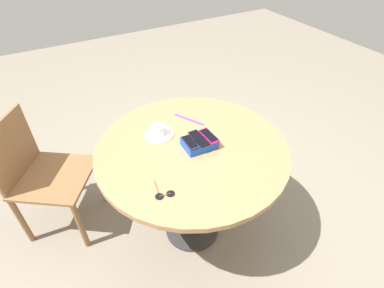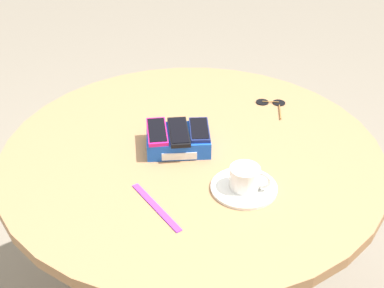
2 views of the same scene
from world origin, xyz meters
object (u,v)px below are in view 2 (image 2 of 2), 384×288
at_px(phone_magenta, 157,131).
at_px(phone_navy, 199,130).
at_px(phone_box, 178,141).
at_px(lanyard_strap, 156,207).
at_px(sunglasses, 272,104).
at_px(coffee_cup, 246,177).
at_px(round_table, 192,178).
at_px(phone_black, 179,132).
at_px(saucer, 244,188).

bearing_deg(phone_magenta, phone_navy, -1.31).
distance_m(phone_box, phone_magenta, 0.06).
xyz_separation_m(phone_box, lanyard_strap, (-0.07, -0.25, -0.02)).
bearing_deg(sunglasses, lanyard_strap, -129.72).
bearing_deg(phone_box, sunglasses, 34.74).
bearing_deg(phone_box, phone_magenta, 173.75).
distance_m(phone_navy, coffee_cup, 0.23).
bearing_deg(round_table, phone_black, 160.77).
xyz_separation_m(round_table, phone_black, (-0.04, 0.01, 0.15)).
height_order(phone_magenta, phone_navy, same).
height_order(phone_navy, saucer, phone_navy).
bearing_deg(saucer, lanyard_strap, -167.66).
xyz_separation_m(phone_magenta, lanyard_strap, (-0.02, -0.26, -0.05)).
relative_size(phone_black, phone_navy, 1.17).
relative_size(saucer, lanyard_strap, 0.81).
bearing_deg(phone_magenta, phone_box, -6.25).
distance_m(round_table, saucer, 0.24).
bearing_deg(sunglasses, saucer, -111.64).
bearing_deg(round_table, coffee_cup, -58.51).
height_order(phone_navy, coffee_cup, coffee_cup).
height_order(phone_box, phone_black, phone_black).
relative_size(round_table, sunglasses, 7.91).
xyz_separation_m(coffee_cup, sunglasses, (0.16, 0.42, -0.04)).
xyz_separation_m(phone_magenta, phone_black, (0.06, -0.01, 0.00)).
bearing_deg(round_table, sunglasses, 39.96).
bearing_deg(coffee_cup, phone_box, 127.01).
distance_m(round_table, lanyard_strap, 0.28).
distance_m(phone_box, lanyard_strap, 0.26).
bearing_deg(sunglasses, phone_box, -145.26).
bearing_deg(phone_box, coffee_cup, -52.99).
bearing_deg(phone_box, round_table, -21.15).
relative_size(phone_magenta, phone_black, 0.95).
distance_m(round_table, coffee_cup, 0.26).
bearing_deg(sunglasses, coffee_cup, -111.31).
bearing_deg(coffee_cup, lanyard_strap, -168.03).
relative_size(phone_box, saucer, 1.05).
bearing_deg(coffee_cup, phone_magenta, 135.16).
height_order(coffee_cup, lanyard_strap, coffee_cup).
distance_m(phone_magenta, coffee_cup, 0.30).
height_order(phone_magenta, saucer, phone_magenta).
xyz_separation_m(phone_box, phone_black, (0.00, -0.00, 0.03)).
height_order(round_table, phone_navy, phone_navy).
bearing_deg(lanyard_strap, phone_box, 73.64).
xyz_separation_m(phone_magenta, coffee_cup, (0.21, -0.21, -0.02)).
distance_m(phone_box, sunglasses, 0.39).
bearing_deg(coffee_cup, saucer, 156.58).
relative_size(round_table, phone_black, 7.38).
xyz_separation_m(round_table, coffee_cup, (0.12, -0.19, 0.13)).
xyz_separation_m(coffee_cup, lanyard_strap, (-0.23, -0.05, -0.04)).
height_order(round_table, phone_magenta, phone_magenta).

